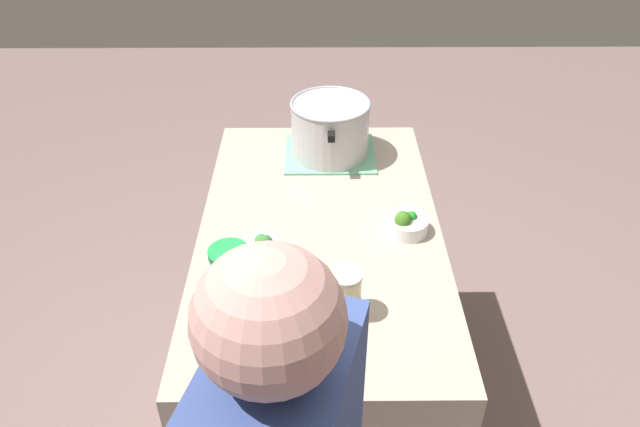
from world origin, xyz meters
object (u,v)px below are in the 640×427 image
Objects in this scene: lemonade_pitcher at (233,293)px; mason_jar at (345,294)px; cooking_pot at (330,127)px; broccoli_bowl_front at (407,224)px; broccoli_bowl_center at (262,247)px.

mason_jar is (-0.06, 0.27, -0.06)m from lemonade_pitcher.
cooking_pot is at bearing 163.96° from lemonade_pitcher.
lemonade_pitcher is 2.07× the size of broccoli_bowl_front.
lemonade_pitcher reaches higher than broccoli_bowl_center.
cooking_pot is at bearing 159.93° from broccoli_bowl_center.
broccoli_bowl_front is at bearing 25.76° from cooking_pot.
lemonade_pitcher reaches higher than mason_jar.
mason_jar is 0.40m from broccoli_bowl_front.
lemonade_pitcher is 1.92× the size of mason_jar.
broccoli_bowl_front is (-0.40, 0.47, -0.10)m from lemonade_pitcher.
cooking_pot reaches higher than mason_jar.
cooking_pot reaches higher than broccoli_bowl_center.
lemonade_pitcher is 0.28m from mason_jar.
broccoli_bowl_center is at bearing -76.21° from broccoli_bowl_front.
cooking_pot is at bearing -154.24° from broccoli_bowl_front.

